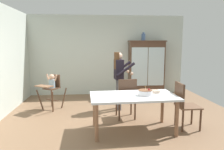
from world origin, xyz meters
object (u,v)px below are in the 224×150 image
object	(u,v)px
ceramic_vase	(143,37)
serving_bowl	(156,91)
adult_person	(119,74)
dining_chair_far_side	(127,96)
dining_table	(133,99)
birthday_cake	(145,93)
china_cabinet	(146,68)
dining_chair_right_end	(184,102)
high_chair_with_toddler	(52,85)

from	to	relation	value
ceramic_vase	serving_bowl	distance (m)	3.12
adult_person	dining_chair_far_side	world-z (taller)	adult_person
dining_table	birthday_cake	bearing A→B (deg)	-7.93
china_cabinet	ceramic_vase	bearing A→B (deg)	178.24
ceramic_vase	adult_person	distance (m)	2.10
birthday_cake	adult_person	bearing A→B (deg)	102.96
china_cabinet	birthday_cake	distance (m)	3.14
dining_table	serving_bowl	xyz separation A→B (m)	(0.50, 0.16, 0.11)
dining_chair_right_end	china_cabinet	bearing A→B (deg)	0.27
adult_person	dining_chair_right_end	distance (m)	1.88
birthday_cake	serving_bowl	size ratio (longest dim) A/B	1.56
china_cabinet	dining_chair_far_side	world-z (taller)	china_cabinet
china_cabinet	serving_bowl	size ratio (longest dim) A/B	10.29
birthday_cake	serving_bowl	bearing A→B (deg)	35.71
china_cabinet	serving_bowl	xyz separation A→B (m)	(-0.51, -2.84, -0.16)
adult_person	dining_chair_right_end	bearing A→B (deg)	-145.41
dining_chair_far_side	dining_chair_right_end	size ratio (longest dim) A/B	1.00
adult_person	serving_bowl	bearing A→B (deg)	-159.95
adult_person	dining_table	bearing A→B (deg)	179.15
high_chair_with_toddler	ceramic_vase	bearing A→B (deg)	58.08
china_cabinet	adult_person	xyz separation A→B (m)	(-1.12, -1.55, 0.04)
serving_bowl	dining_table	bearing A→B (deg)	-162.16
dining_chair_far_side	dining_chair_right_end	bearing A→B (deg)	145.63
dining_chair_far_side	dining_table	bearing A→B (deg)	88.10
high_chair_with_toddler	adult_person	size ratio (longest dim) A/B	0.62
dining_chair_far_side	ceramic_vase	bearing A→B (deg)	-115.66
birthday_cake	dining_chair_far_side	bearing A→B (deg)	109.82
china_cabinet	dining_chair_right_end	world-z (taller)	china_cabinet
serving_bowl	adult_person	bearing A→B (deg)	115.26
high_chair_with_toddler	adult_person	world-z (taller)	adult_person
adult_person	dining_chair_right_end	size ratio (longest dim) A/B	1.59
china_cabinet	dining_chair_far_side	distance (m)	2.57
dining_chair_right_end	serving_bowl	bearing A→B (deg)	78.06
serving_bowl	dining_chair_right_end	size ratio (longest dim) A/B	0.19
high_chair_with_toddler	dining_table	xyz separation A→B (m)	(1.90, -1.62, -0.00)
serving_bowl	dining_chair_right_end	distance (m)	0.61
dining_table	serving_bowl	bearing A→B (deg)	17.84
ceramic_vase	birthday_cake	distance (m)	3.33
china_cabinet	high_chair_with_toddler	size ratio (longest dim) A/B	1.95
dining_table	dining_chair_far_side	distance (m)	0.69
dining_table	dining_chair_right_end	bearing A→B (deg)	2.64
adult_person	birthday_cake	bearing A→B (deg)	-172.25
ceramic_vase	high_chair_with_toddler	xyz separation A→B (m)	(-2.79, -1.39, -1.32)
china_cabinet	high_chair_with_toddler	bearing A→B (deg)	-154.57
birthday_cake	dining_chair_far_side	world-z (taller)	dining_chair_far_side
dining_table	dining_chair_right_end	size ratio (longest dim) A/B	1.80
china_cabinet	ceramic_vase	size ratio (longest dim) A/B	6.86
high_chair_with_toddler	serving_bowl	xyz separation A→B (m)	(2.40, -1.46, 0.11)
china_cabinet	adult_person	distance (m)	1.91
ceramic_vase	dining_chair_right_end	distance (m)	3.29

